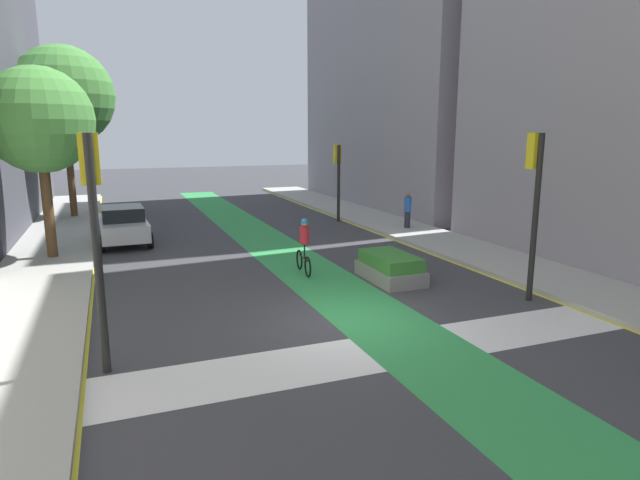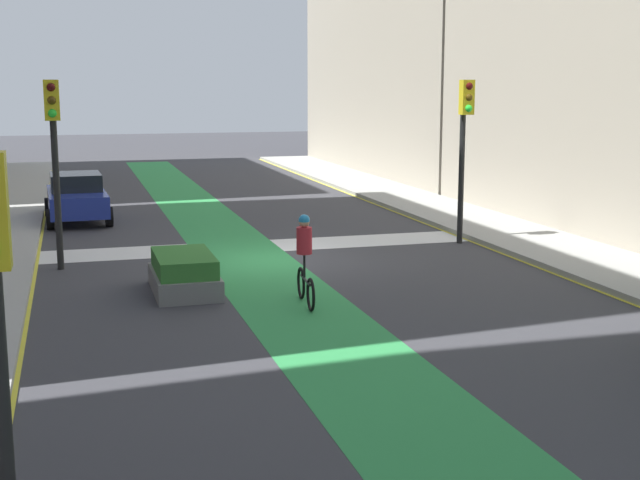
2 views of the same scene
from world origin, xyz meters
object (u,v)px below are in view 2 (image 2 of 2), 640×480
(car_blue_right_near, at_px, (77,197))
(cyclist_in_lane, at_px, (305,258))
(traffic_signal_near_left, at_px, (464,130))
(median_planter, at_px, (184,274))
(traffic_signal_near_right, at_px, (54,139))

(car_blue_right_near, bearing_deg, cyclist_in_lane, 109.04)
(traffic_signal_near_left, height_order, car_blue_right_near, traffic_signal_near_left)
(car_blue_right_near, height_order, median_planter, car_blue_right_near)
(traffic_signal_near_right, bearing_deg, traffic_signal_near_left, -177.06)
(cyclist_in_lane, xyz_separation_m, median_planter, (2.26, -1.72, -0.57))
(traffic_signal_near_left, distance_m, car_blue_right_near, 12.98)
(traffic_signal_near_right, relative_size, car_blue_right_near, 1.07)
(cyclist_in_lane, bearing_deg, car_blue_right_near, -70.96)
(traffic_signal_near_right, height_order, traffic_signal_near_left, traffic_signal_near_left)
(cyclist_in_lane, bearing_deg, traffic_signal_near_left, -138.39)
(traffic_signal_near_left, bearing_deg, traffic_signal_near_right, 2.94)
(traffic_signal_near_left, relative_size, car_blue_right_near, 1.08)
(traffic_signal_near_right, xyz_separation_m, traffic_signal_near_left, (-10.92, -0.56, 0.01))
(car_blue_right_near, height_order, cyclist_in_lane, cyclist_in_lane)
(traffic_signal_near_right, bearing_deg, cyclist_in_lane, 135.32)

